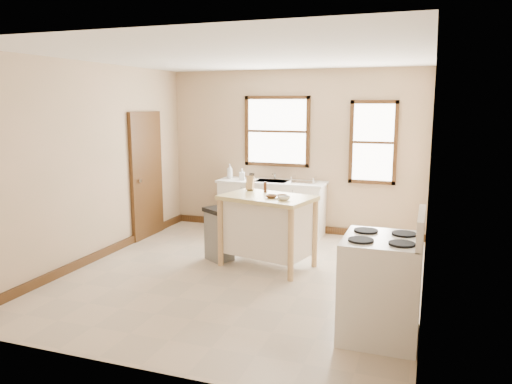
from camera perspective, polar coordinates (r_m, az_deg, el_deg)
floor at (r=6.68m, az=-1.55°, el=-9.45°), size 5.00×5.00×0.00m
ceiling at (r=6.31m, az=-1.68°, el=15.24°), size 5.00×5.00×0.00m
wall_back at (r=8.71m, az=4.32°, el=4.59°), size 4.50×0.04×2.80m
wall_left at (r=7.45m, az=-18.01°, el=3.18°), size 0.04×5.00×2.80m
wall_right at (r=5.93m, az=19.15°, el=1.44°), size 0.04×5.00×2.80m
window_main at (r=8.75m, az=2.41°, el=6.94°), size 1.17×0.06×1.22m
window_side at (r=8.42m, az=13.25°, el=5.53°), size 0.77×0.06×1.37m
door_left at (r=8.53m, az=-12.39°, el=1.90°), size 0.06×0.90×2.10m
baseboard_back at (r=8.91m, az=4.16°, el=-4.03°), size 4.50×0.04×0.12m
baseboard_left at (r=7.70m, az=-17.28°, el=-6.77°), size 0.04×5.00×0.12m
sink_counter at (r=8.65m, az=1.80°, el=-1.72°), size 1.86×0.62×0.92m
faucet at (r=8.72m, az=2.18°, el=2.18°), size 0.03×0.03×0.22m
soap_bottle_a at (r=8.80m, az=-3.02°, el=2.38°), size 0.13×0.13×0.26m
soap_bottle_b at (r=8.64m, az=-1.61°, el=2.04°), size 0.11×0.12×0.20m
dish_rack at (r=8.37m, az=5.51°, el=1.37°), size 0.46×0.39×0.10m
kitchen_island at (r=6.89m, az=1.31°, el=-4.51°), size 1.36×1.04×0.99m
knife_block at (r=7.19m, az=-0.67°, el=0.98°), size 0.11×0.11×0.20m
pepper_grinder at (r=7.03m, az=1.05°, el=0.56°), size 0.05×0.05×0.15m
bowl_a at (r=6.63m, az=1.77°, el=-0.51°), size 0.17×0.17×0.04m
bowl_b at (r=6.65m, az=2.98°, el=-0.49°), size 0.21×0.21×0.04m
bowl_c at (r=6.49m, az=3.22°, el=-0.70°), size 0.18×0.18×0.05m
trash_bin at (r=7.21m, az=-4.22°, el=-4.80°), size 0.51×0.49×0.77m
gas_stove at (r=4.98m, az=14.13°, el=-9.07°), size 0.79×0.80×1.25m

